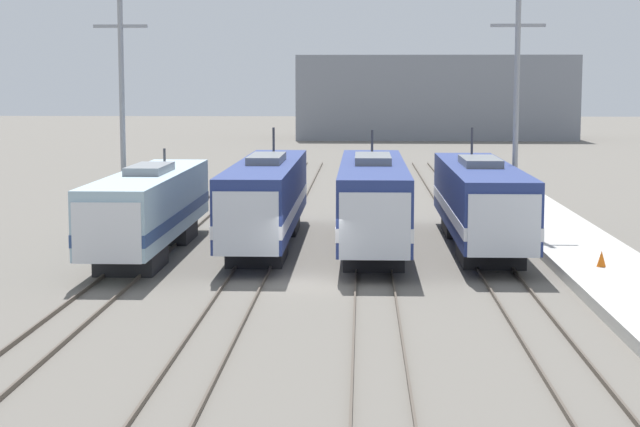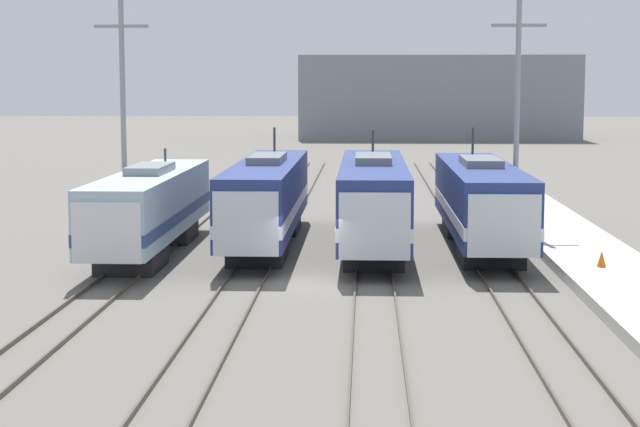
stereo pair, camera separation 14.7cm
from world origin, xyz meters
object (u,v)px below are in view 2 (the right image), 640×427
object	(u,v)px
locomotive_far_left	(148,209)
locomotive_center_left	(266,200)
locomotive_far_right	(481,203)
catenary_tower_left	(123,111)
locomotive_center_right	(373,202)
traffic_cone	(602,259)
catenary_tower_right	(517,111)

from	to	relation	value
locomotive_far_left	locomotive_center_left	distance (m)	5.64
locomotive_far_right	catenary_tower_left	world-z (taller)	catenary_tower_left
locomotive_center_right	catenary_tower_left	world-z (taller)	catenary_tower_left
catenary_tower_left	locomotive_center_right	bearing A→B (deg)	-18.92
locomotive_far_left	traffic_cone	distance (m)	19.30
locomotive_center_left	locomotive_center_right	xyz separation A→B (m)	(4.92, -0.65, 0.03)
catenary_tower_right	catenary_tower_left	bearing A→B (deg)	180.00
catenary_tower_left	locomotive_far_left	bearing A→B (deg)	-68.69
locomotive_far_right	traffic_cone	size ratio (longest dim) A/B	27.57
locomotive_center_right	locomotive_far_left	bearing A→B (deg)	-167.99
locomotive_center_right	catenary_tower_left	distance (m)	13.61
locomotive_far_right	catenary_tower_right	size ratio (longest dim) A/B	1.49
catenary_tower_left	catenary_tower_right	size ratio (longest dim) A/B	1.00
locomotive_center_right	locomotive_far_right	distance (m)	4.95
locomotive_center_right	catenary_tower_right	xyz separation A→B (m)	(6.98, 4.22, 3.98)
catenary_tower_left	traffic_cone	xyz separation A→B (m)	(21.17, -10.89, -5.44)
locomotive_far_left	locomotive_center_right	distance (m)	10.07
locomotive_far_left	locomotive_far_right	world-z (taller)	locomotive_far_right
locomotive_center_right	catenary_tower_left	xyz separation A→B (m)	(-12.31, 4.22, 3.98)
locomotive_center_left	locomotive_center_right	size ratio (longest dim) A/B	1.01
locomotive_center_left	catenary_tower_left	bearing A→B (deg)	154.20
locomotive_far_right	catenary_tower_left	xyz separation A→B (m)	(-17.24, 3.76, 4.05)
catenary_tower_right	traffic_cone	bearing A→B (deg)	-80.20
traffic_cone	locomotive_far_left	bearing A→B (deg)	166.25
locomotive_center_right	catenary_tower_right	bearing A→B (deg)	31.16
locomotive_far_left	locomotive_center_left	size ratio (longest dim) A/B	0.90
catenary_tower_right	locomotive_far_left	bearing A→B (deg)	-159.43
locomotive_center_right	locomotive_center_left	bearing A→B (deg)	172.51
locomotive_center_right	traffic_cone	bearing A→B (deg)	-37.00
locomotive_far_left	catenary_tower_left	bearing A→B (deg)	111.31
locomotive_center_left	locomotive_far_right	size ratio (longest dim) A/B	1.04
catenary_tower_right	locomotive_far_right	bearing A→B (deg)	-118.66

